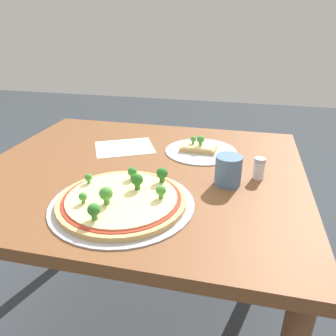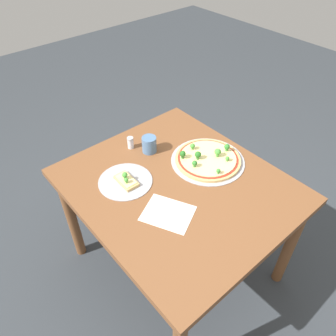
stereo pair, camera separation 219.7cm
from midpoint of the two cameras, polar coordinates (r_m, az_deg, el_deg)
name	(u,v)px [view 2 (the right image)]	position (r m, az deg, el deg)	size (l,w,h in m)	color
ground_plane	(176,264)	(1.54, -11.73, -42.10)	(8.00, 8.00, 0.00)	#33383D
dining_table	(178,197)	(0.93, -18.26, -37.43)	(1.07, 0.94, 0.72)	brown
pizza_tray_whole	(208,159)	(0.85, -5.32, -26.00)	(0.39, 0.39, 0.07)	#A3A3A8
pizza_tray_slice	(126,181)	(0.94, -37.34, -30.88)	(0.27, 0.27, 0.06)	#A3A3A8
drinking_cup	(149,144)	(0.94, -25.54, -18.19)	(0.08, 0.08, 0.09)	#4C7099
condiment_shaker	(130,143)	(1.01, -30.42, -16.20)	(0.04, 0.04, 0.07)	silver
paper_menu	(168,213)	(0.85, -29.53, -47.54)	(0.22, 0.17, 0.00)	white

